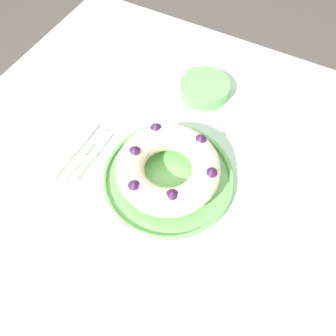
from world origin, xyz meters
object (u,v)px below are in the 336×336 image
(fork, at_px, (88,150))
(side_bowl, at_px, (205,88))
(serving_dish, at_px, (168,177))
(bundt_cake, at_px, (168,168))
(cake_knife, at_px, (91,157))
(napkin, at_px, (267,220))
(serving_knife, at_px, (72,154))

(fork, distance_m, side_bowl, 0.40)
(serving_dish, height_order, side_bowl, side_bowl)
(bundt_cake, relative_size, fork, 1.34)
(serving_dish, bearing_deg, cake_knife, -170.24)
(serving_dish, bearing_deg, napkin, 3.00)
(serving_knife, distance_m, cake_knife, 0.06)
(serving_dish, relative_size, napkin, 2.53)
(napkin, bearing_deg, cake_knife, -173.95)
(bundt_cake, xyz_separation_m, napkin, (0.27, 0.01, -0.06))
(fork, relative_size, napkin, 1.45)
(cake_knife, bearing_deg, serving_dish, 4.37)
(fork, distance_m, napkin, 0.51)
(bundt_cake, height_order, fork, bundt_cake)
(fork, height_order, cake_knife, cake_knife)
(fork, relative_size, cake_knife, 1.14)
(serving_knife, bearing_deg, serving_dish, 8.27)
(cake_knife, bearing_deg, fork, 142.26)
(fork, bearing_deg, cake_knife, -33.05)
(bundt_cake, distance_m, side_bowl, 0.33)
(cake_knife, xyz_separation_m, side_bowl, (0.17, 0.36, 0.02))
(side_bowl, bearing_deg, fork, -119.30)
(serving_knife, height_order, cake_knife, same)
(serving_dish, bearing_deg, side_bowl, 97.86)
(cake_knife, relative_size, napkin, 1.26)
(side_bowl, bearing_deg, napkin, -44.81)
(bundt_cake, distance_m, napkin, 0.27)
(side_bowl, bearing_deg, serving_knife, -120.96)
(side_bowl, bearing_deg, serving_dish, -82.14)
(fork, relative_size, serving_knife, 0.94)
(fork, bearing_deg, side_bowl, 59.99)
(napkin, bearing_deg, serving_dish, -177.00)
(bundt_cake, xyz_separation_m, side_bowl, (-0.04, 0.32, -0.04))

